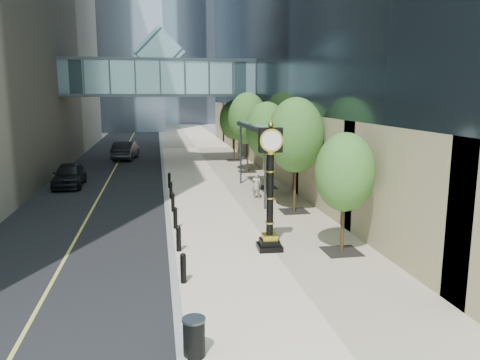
% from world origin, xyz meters
% --- Properties ---
extents(ground, '(320.00, 320.00, 0.00)m').
position_xyz_m(ground, '(0.00, 0.00, 0.00)').
color(ground, gray).
rests_on(ground, ground).
extents(road, '(8.00, 180.00, 0.02)m').
position_xyz_m(road, '(-7.00, 40.00, 0.01)').
color(road, black).
rests_on(road, ground).
extents(sidewalk, '(8.00, 180.00, 0.06)m').
position_xyz_m(sidewalk, '(1.00, 40.00, 0.03)').
color(sidewalk, beige).
rests_on(sidewalk, ground).
extents(curb, '(0.25, 180.00, 0.07)m').
position_xyz_m(curb, '(-3.00, 40.00, 0.04)').
color(curb, gray).
rests_on(curb, ground).
extents(skywalk, '(17.00, 4.20, 5.80)m').
position_xyz_m(skywalk, '(-3.00, 28.00, 7.71)').
color(skywalk, slate).
rests_on(skywalk, ground).
extents(entrance_canopy, '(3.00, 8.00, 4.38)m').
position_xyz_m(entrance_canopy, '(3.48, 14.00, 4.19)').
color(entrance_canopy, '#383F44').
rests_on(entrance_canopy, ground).
extents(bollard_row, '(0.20, 16.20, 0.90)m').
position_xyz_m(bollard_row, '(-2.70, 9.00, 0.51)').
color(bollard_row, black).
rests_on(bollard_row, sidewalk).
extents(street_trees, '(3.04, 28.49, 6.24)m').
position_xyz_m(street_trees, '(3.60, 17.17, 3.93)').
color(street_trees, black).
rests_on(street_trees, sidewalk).
extents(street_clock, '(0.99, 0.99, 5.06)m').
position_xyz_m(street_clock, '(0.86, 3.76, 2.25)').
color(street_clock, black).
rests_on(street_clock, sidewalk).
extents(trash_bin, '(0.63, 0.63, 0.90)m').
position_xyz_m(trash_bin, '(-2.70, -3.44, 0.51)').
color(trash_bin, black).
rests_on(trash_bin, sidewalk).
extents(pedestrian, '(0.64, 0.51, 1.55)m').
position_xyz_m(pedestrian, '(2.29, 12.95, 0.84)').
color(pedestrian, '#A39D96').
rests_on(pedestrian, sidewalk).
extents(car_near, '(1.98, 4.70, 1.59)m').
position_xyz_m(car_near, '(-9.31, 18.89, 0.81)').
color(car_near, black).
rests_on(car_near, road).
extents(car_far, '(2.47, 5.38, 1.71)m').
position_xyz_m(car_far, '(-6.41, 32.08, 0.87)').
color(car_far, black).
rests_on(car_far, road).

